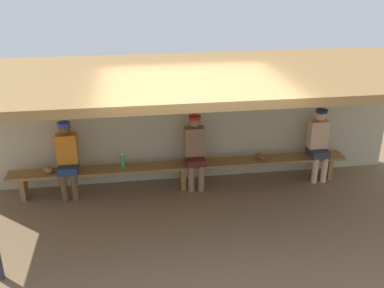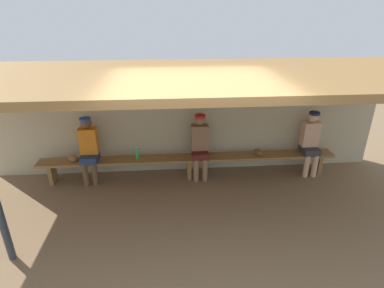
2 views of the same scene
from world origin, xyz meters
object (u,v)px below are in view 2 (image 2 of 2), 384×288
object	(u,v)px
player_with_sunglasses	(200,144)
baseball_glove_dark_brown	(73,158)
bench	(189,160)
player_leftmost	(89,147)
water_bottle_blue	(137,153)
player_in_blue	(311,140)
baseball_glove_worn	(258,152)

from	to	relation	value
player_with_sunglasses	baseball_glove_dark_brown	world-z (taller)	player_with_sunglasses
bench	player_with_sunglasses	xyz separation A→B (m)	(0.22, 0.00, 0.36)
player_leftmost	water_bottle_blue	bearing A→B (deg)	1.50
water_bottle_blue	baseball_glove_dark_brown	world-z (taller)	water_bottle_blue
player_in_blue	baseball_glove_dark_brown	bearing A→B (deg)	179.71
player_leftmost	baseball_glove_dark_brown	distance (m)	0.42
baseball_glove_worn	water_bottle_blue	bearing A→B (deg)	-100.91
bench	player_in_blue	bearing A→B (deg)	0.08
player_with_sunglasses	player_in_blue	world-z (taller)	same
player_in_blue	baseball_glove_dark_brown	distance (m)	4.82
water_bottle_blue	player_with_sunglasses	bearing A→B (deg)	-1.09
baseball_glove_dark_brown	baseball_glove_worn	bearing A→B (deg)	57.85
player_leftmost	water_bottle_blue	world-z (taller)	player_leftmost
player_in_blue	player_with_sunglasses	bearing A→B (deg)	180.00
player_with_sunglasses	player_leftmost	size ratio (longest dim) A/B	1.00
bench	player_leftmost	distance (m)	2.00
baseball_glove_worn	baseball_glove_dark_brown	bearing A→B (deg)	-100.86
player_leftmost	water_bottle_blue	size ratio (longest dim) A/B	5.22
bench	player_leftmost	xyz separation A→B (m)	(-1.96, 0.00, 0.36)
player_in_blue	baseball_glove_worn	distance (m)	1.10
bench	player_with_sunglasses	size ratio (longest dim) A/B	4.46
player_in_blue	baseball_glove_dark_brown	size ratio (longest dim) A/B	5.60
player_leftmost	baseball_glove_dark_brown	size ratio (longest dim) A/B	5.60
player_in_blue	baseball_glove_worn	world-z (taller)	player_in_blue
player_in_blue	bench	bearing A→B (deg)	-179.92
player_with_sunglasses	water_bottle_blue	bearing A→B (deg)	178.91
player_leftmost	water_bottle_blue	xyz separation A→B (m)	(0.92, 0.02, -0.16)
player_in_blue	water_bottle_blue	distance (m)	3.56
player_with_sunglasses	baseball_glove_worn	xyz separation A→B (m)	(1.22, 0.02, -0.24)
player_with_sunglasses	player_in_blue	bearing A→B (deg)	0.00
baseball_glove_dark_brown	player_with_sunglasses	bearing A→B (deg)	57.39
water_bottle_blue	baseball_glove_dark_brown	bearing A→B (deg)	179.99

